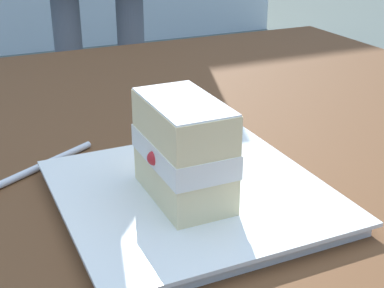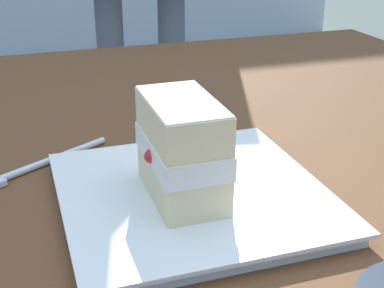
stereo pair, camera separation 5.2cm
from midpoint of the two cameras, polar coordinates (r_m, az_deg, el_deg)
name	(u,v)px [view 2 (the right image)]	position (r m, az deg, el deg)	size (l,w,h in m)	color
dessert_plate	(192,196)	(0.55, 2.74, -5.43)	(0.25, 0.25, 0.02)	white
cake_slice	(182,149)	(0.51, 1.91, -0.60)	(0.11, 0.07, 0.10)	beige
dessert_fork	(36,166)	(0.63, -13.61, -2.27)	(0.10, 0.16, 0.01)	silver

